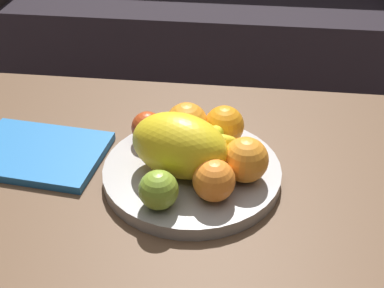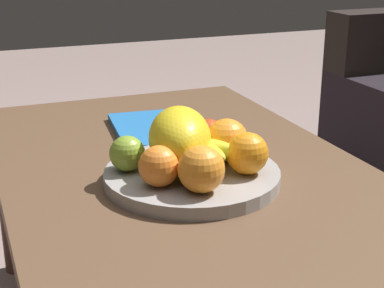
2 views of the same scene
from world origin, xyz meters
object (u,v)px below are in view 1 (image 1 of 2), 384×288
Objects in this scene: orange_left at (246,160)px; banana_bunch at (198,147)px; apple_front at (147,127)px; magazine at (38,153)px; coffee_table at (183,191)px; fruit_bowl at (192,172)px; couch at (205,8)px; orange_back at (224,125)px; apple_right at (158,190)px; orange_right at (214,180)px; orange_front at (186,124)px; melon_large_front at (178,145)px.

banana_bunch is (-0.09, 0.04, -0.01)m from orange_left.
magazine is (-0.21, -0.04, -0.05)m from apple_front.
coffee_table is 0.06m from fruit_bowl.
fruit_bowl is at bearing -85.31° from couch.
apple_front is 0.37× the size of banana_bunch.
couch reaches higher than orange_back.
apple_front is at bearing 106.57° from apple_right.
couch reaches higher than banana_bunch.
apple_front is at bearing 132.94° from orange_right.
orange_front reaches higher than orange_left.
couch reaches higher than melon_large_front.
magazine is (-0.40, 0.05, -0.06)m from orange_left.
orange_back is 0.36m from magazine.
orange_right is (-0.05, -0.06, -0.00)m from orange_left.
orange_back is 0.22m from apple_right.
orange_left is at bearing -16.59° from coffee_table.
fruit_bowl is 0.30m from magazine.
orange_right reaches higher than magazine.
couch is at bearing 94.69° from fruit_bowl.
fruit_bowl reaches higher than coffee_table.
orange_back is 0.30× the size of magazine.
magazine is at bearing 152.23° from apple_right.
apple_right is at bearing -160.07° from orange_right.
melon_large_front reaches higher than apple_front.
magazine is at bearing 172.83° from orange_left.
orange_left is 0.48× the size of banana_bunch.
fruit_bowl is 0.11m from orange_left.
apple_front is (-0.07, -0.00, -0.01)m from orange_front.
orange_left reaches higher than apple_front.
melon_large_front is 1.05× the size of banana_bunch.
magazine is (-0.35, 0.11, -0.05)m from orange_right.
melon_large_front is at bearing -144.33° from fruit_bowl.
couch reaches higher than apple_right.
orange_back reaches higher than coffee_table.
orange_left reaches higher than orange_right.
melon_large_front reaches higher than fruit_bowl.
orange_right is 1.16× the size of apple_front.
melon_large_front is (-0.02, -0.02, 0.07)m from fruit_bowl.
melon_large_front is at bearing 137.71° from orange_right.
melon_large_front is at bearing -3.48° from magazine.
banana_bunch is (0.03, 0.01, 0.10)m from coffee_table.
banana_bunch is (0.03, -0.06, -0.01)m from orange_front.
orange_left is (0.20, -1.33, 0.22)m from couch.
orange_front is at bearing -86.02° from couch.
orange_back is at bearing -82.65° from couch.
orange_back is (0.05, 0.09, 0.05)m from fruit_bowl.
apple_right is (-0.09, -0.19, -0.01)m from orange_back.
orange_right is 0.43× the size of banana_bunch.
coffee_table is 0.73× the size of couch.
orange_back reaches higher than apple_right.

